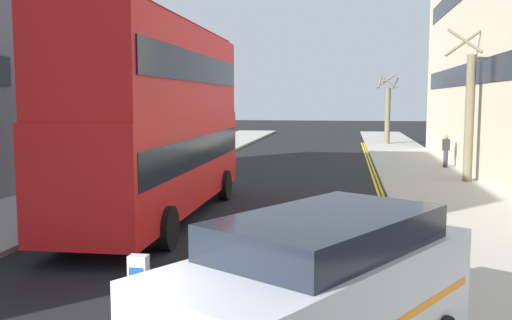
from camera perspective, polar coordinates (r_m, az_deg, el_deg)
sidewalk_right at (r=21.26m, az=18.45°, el=-3.49°), size 4.00×80.00×0.14m
sidewalk_left at (r=23.03m, az=-15.43°, el=-2.67°), size 4.00×80.00×0.14m
kerb_line_outer at (r=19.06m, az=13.16°, el=-4.62°), size 0.10×56.00×0.01m
kerb_line_inner at (r=19.05m, az=12.68°, el=-4.61°), size 0.10×56.00×0.01m
keep_left_bollard at (r=8.83m, az=-11.72°, el=-13.18°), size 0.36×0.28×1.11m
double_decker_bus_away at (r=16.66m, az=-9.77°, el=4.40°), size 2.89×10.83×5.64m
taxi_minivan at (r=7.06m, az=6.06°, el=-14.12°), size 4.11×5.07×2.12m
pedestrian_far at (r=29.56m, az=18.62°, el=0.92°), size 0.34×0.22×1.62m
street_tree_near at (r=44.35m, az=13.14°, el=4.76°), size 1.68×1.67×5.39m
street_tree_mid at (r=24.74m, az=20.76°, el=4.62°), size 1.77×2.06×6.31m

